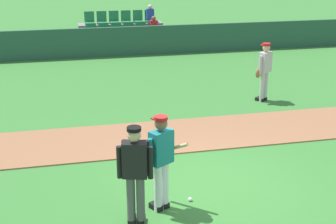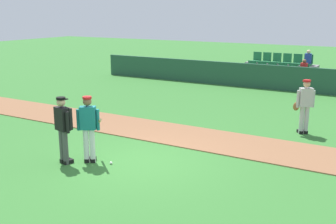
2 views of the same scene
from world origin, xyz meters
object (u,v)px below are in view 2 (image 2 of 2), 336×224
object	(u,v)px
umpire_home_plate	(63,126)
baseball	(111,163)
batter_teal_jersey	(89,127)
runner_grey_jersey	(305,105)

from	to	relation	value
umpire_home_plate	baseball	distance (m)	1.54
batter_teal_jersey	runner_grey_jersey	distance (m)	6.88
baseball	umpire_home_plate	bearing A→B (deg)	-153.96
batter_teal_jersey	runner_grey_jersey	size ratio (longest dim) A/B	1.00
batter_teal_jersey	baseball	bearing A→B (deg)	14.38
runner_grey_jersey	baseball	size ratio (longest dim) A/B	23.78
umpire_home_plate	runner_grey_jersey	size ratio (longest dim) A/B	1.00
umpire_home_plate	runner_grey_jersey	xyz separation A→B (m)	(4.77, 5.79, -0.04)
baseball	runner_grey_jersey	bearing A→B (deg)	54.99
umpire_home_plate	runner_grey_jersey	world-z (taller)	same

